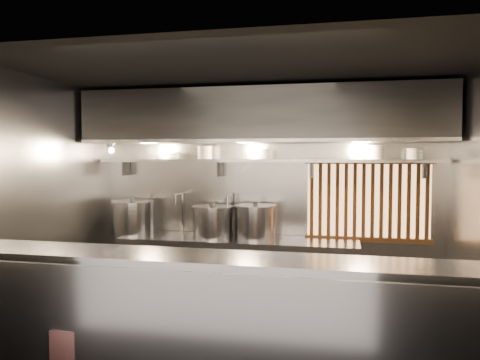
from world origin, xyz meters
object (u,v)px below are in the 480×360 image
at_px(heat_lamp, 110,146).
at_px(stock_pot_mid, 213,221).
at_px(stock_pot_left, 132,217).
at_px(stock_pot_right, 255,222).
at_px(pendant_bulb, 255,154).

height_order(heat_lamp, stock_pot_mid, heat_lamp).
xyz_separation_m(heat_lamp, stock_pot_left, (0.15, 0.31, -0.95)).
bearing_deg(stock_pot_left, stock_pot_right, 0.23).
relative_size(pendant_bulb, stock_pot_right, 0.31).
distance_m(pendant_bulb, stock_pot_right, 0.85).
bearing_deg(stock_pot_right, stock_pot_mid, -177.14).
bearing_deg(stock_pot_right, pendant_bulb, 114.29).
height_order(pendant_bulb, stock_pot_mid, pendant_bulb).
distance_m(heat_lamp, stock_pot_mid, 1.62).
bearing_deg(stock_pot_mid, heat_lamp, -167.34).
bearing_deg(stock_pot_right, heat_lamp, -170.23).
relative_size(stock_pot_mid, stock_pot_right, 1.01).
relative_size(heat_lamp, stock_pot_left, 0.53).
xyz_separation_m(heat_lamp, pendant_bulb, (1.80, 0.35, -0.11)).
bearing_deg(pendant_bulb, heat_lamp, -169.00).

